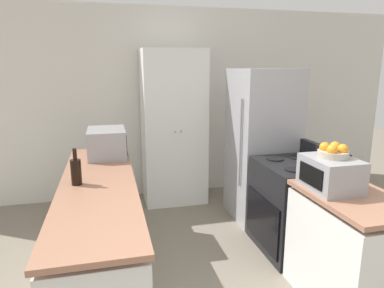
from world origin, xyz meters
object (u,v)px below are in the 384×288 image
Objects in this scene: wine_bottle at (76,171)px; fruit_bowl at (333,152)px; pantry_cabinet at (174,128)px; microwave at (107,143)px; toaster_oven at (330,174)px; refrigerator at (262,145)px; stove at (293,206)px.

fruit_bowl is (1.90, -0.56, 0.18)m from wine_bottle.
wine_bottle is at bearing -123.11° from pantry_cabinet.
microwave is at bearing 74.12° from wine_bottle.
pantry_cabinet is 2.03m from wine_bottle.
wine_bottle is 1.97m from toaster_oven.
refrigerator is 1.79m from microwave.
wine_bottle is (-2.01, -0.12, 0.55)m from stove.
stove is at bearing -91.06° from refrigerator.
refrigerator is 2.23m from wine_bottle.
pantry_cabinet is 6.89× the size of wine_bottle.
pantry_cabinet reaches higher than refrigerator.
wine_bottle is at bearing 163.03° from toaster_oven.
stove is at bearing 79.74° from toaster_oven.
fruit_bowl is (0.79, -2.26, 0.17)m from pantry_cabinet.
stove is at bearing 81.04° from fruit_bowl.
pantry_cabinet is at bearing 108.75° from toaster_oven.
toaster_oven is at bearing -95.37° from refrigerator.
fruit_bowl is at bearing -70.70° from pantry_cabinet.
stove is 2.51× the size of toaster_oven.
stove is at bearing -60.38° from pantry_cabinet.
microwave is 1.22× the size of toaster_oven.
pantry_cabinet is at bearing 109.30° from fruit_bowl.
toaster_oven is 1.86× the size of fruit_bowl.
stove is 2.00m from microwave.
microwave reaches higher than toaster_oven.
stove is (0.90, -1.58, -0.56)m from pantry_cabinet.
fruit_bowl is at bearing -94.71° from refrigerator.
pantry_cabinet reaches higher than fruit_bowl.
microwave is at bearing 139.03° from toaster_oven.
microwave is 0.88m from wine_bottle.
fruit_bowl reaches higher than stove.
pantry_cabinet reaches higher than toaster_oven.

